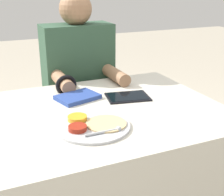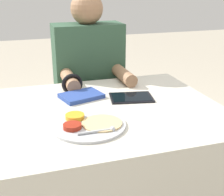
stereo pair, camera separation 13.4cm
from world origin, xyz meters
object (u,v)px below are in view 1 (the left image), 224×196
object	(u,v)px
tablet_device	(128,97)
person_diner	(79,98)
red_notebook	(78,97)
thali_tray	(92,125)

from	to	relation	value
tablet_device	person_diner	world-z (taller)	person_diner
red_notebook	person_diner	world-z (taller)	person_diner
thali_tray	tablet_device	world-z (taller)	thali_tray
thali_tray	person_diner	xyz separation A→B (m)	(0.17, 0.72, -0.16)
person_diner	red_notebook	bearing A→B (deg)	-108.15
thali_tray	person_diner	size ratio (longest dim) A/B	0.25
thali_tray	person_diner	world-z (taller)	person_diner
person_diner	thali_tray	bearing A→B (deg)	-103.58
tablet_device	thali_tray	bearing A→B (deg)	-138.55
thali_tray	tablet_device	bearing A→B (deg)	41.45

